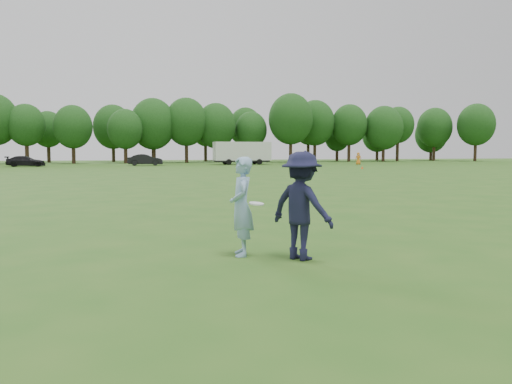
{
  "coord_description": "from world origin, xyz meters",
  "views": [
    {
      "loc": [
        -3.04,
        -8.2,
        1.91
      ],
      "look_at": [
        -0.4,
        1.25,
        1.1
      ],
      "focal_mm": 35.0,
      "sensor_mm": 36.0,
      "label": 1
    }
  ],
  "objects_px": {
    "defender": "(302,206)",
    "field_cone": "(362,167)",
    "thrower": "(242,206)",
    "player_far_c": "(358,159)",
    "cargo_trailer": "(242,152)",
    "player_far_b": "(305,159)",
    "car_d": "(26,161)",
    "car_f": "(145,160)"
  },
  "relations": [
    {
      "from": "defender",
      "to": "field_cone",
      "type": "distance_m",
      "value": 46.26
    },
    {
      "from": "thrower",
      "to": "player_far_c",
      "type": "xyz_separation_m",
      "value": [
        30.29,
        54.33,
        -0.03
      ]
    },
    {
      "from": "thrower",
      "to": "cargo_trailer",
      "type": "distance_m",
      "value": 61.9
    },
    {
      "from": "defender",
      "to": "player_far_b",
      "type": "height_order",
      "value": "player_far_b"
    },
    {
      "from": "player_far_c",
      "to": "car_d",
      "type": "height_order",
      "value": "player_far_c"
    },
    {
      "from": "defender",
      "to": "car_f",
      "type": "bearing_deg",
      "value": -34.26
    },
    {
      "from": "player_far_b",
      "to": "car_f",
      "type": "distance_m",
      "value": 22.62
    },
    {
      "from": "car_d",
      "to": "car_f",
      "type": "relative_size",
      "value": 0.99
    },
    {
      "from": "player_far_b",
      "to": "player_far_c",
      "type": "bearing_deg",
      "value": 90.17
    },
    {
      "from": "field_cone",
      "to": "defender",
      "type": "bearing_deg",
      "value": -118.95
    },
    {
      "from": "defender",
      "to": "player_far_c",
      "type": "bearing_deg",
      "value": -61.84
    },
    {
      "from": "defender",
      "to": "player_far_c",
      "type": "xyz_separation_m",
      "value": [
        29.35,
        54.93,
        -0.08
      ]
    },
    {
      "from": "thrower",
      "to": "player_far_c",
      "type": "height_order",
      "value": "thrower"
    },
    {
      "from": "defender",
      "to": "player_far_b",
      "type": "relative_size",
      "value": 0.97
    },
    {
      "from": "thrower",
      "to": "car_f",
      "type": "distance_m",
      "value": 58.55
    },
    {
      "from": "player_far_c",
      "to": "field_cone",
      "type": "relative_size",
      "value": 5.8
    },
    {
      "from": "thrower",
      "to": "player_far_b",
      "type": "distance_m",
      "value": 46.64
    },
    {
      "from": "player_far_c",
      "to": "car_d",
      "type": "bearing_deg",
      "value": 20.47
    },
    {
      "from": "defender",
      "to": "field_cone",
      "type": "bearing_deg",
      "value": -62.66
    },
    {
      "from": "car_f",
      "to": "car_d",
      "type": "bearing_deg",
      "value": 96.96
    },
    {
      "from": "thrower",
      "to": "car_f",
      "type": "height_order",
      "value": "thrower"
    },
    {
      "from": "field_cone",
      "to": "cargo_trailer",
      "type": "distance_m",
      "value": 21.86
    },
    {
      "from": "player_far_c",
      "to": "car_f",
      "type": "height_order",
      "value": "player_far_c"
    },
    {
      "from": "thrower",
      "to": "defender",
      "type": "xyz_separation_m",
      "value": [
        0.94,
        -0.59,
        0.05
      ]
    },
    {
      "from": "player_far_b",
      "to": "player_far_c",
      "type": "distance_m",
      "value": 16.71
    },
    {
      "from": "player_far_b",
      "to": "cargo_trailer",
      "type": "distance_m",
      "value": 17.28
    },
    {
      "from": "player_far_c",
      "to": "defender",
      "type": "bearing_deg",
      "value": 87.21
    },
    {
      "from": "thrower",
      "to": "car_f",
      "type": "xyz_separation_m",
      "value": [
        1.5,
        58.53,
        -0.15
      ]
    },
    {
      "from": "player_far_c",
      "to": "car_f",
      "type": "distance_m",
      "value": 29.1
    },
    {
      "from": "thrower",
      "to": "player_far_b",
      "type": "bearing_deg",
      "value": 164.59
    },
    {
      "from": "player_far_b",
      "to": "field_cone",
      "type": "relative_size",
      "value": 6.55
    },
    {
      "from": "defender",
      "to": "car_d",
      "type": "relative_size",
      "value": 0.42
    },
    {
      "from": "thrower",
      "to": "player_far_c",
      "type": "relative_size",
      "value": 1.04
    },
    {
      "from": "player_far_b",
      "to": "field_cone",
      "type": "height_order",
      "value": "player_far_b"
    },
    {
      "from": "car_d",
      "to": "cargo_trailer",
      "type": "height_order",
      "value": "cargo_trailer"
    },
    {
      "from": "defender",
      "to": "car_f",
      "type": "relative_size",
      "value": 0.42
    },
    {
      "from": "car_f",
      "to": "player_far_b",
      "type": "bearing_deg",
      "value": -128.35
    },
    {
      "from": "defender",
      "to": "field_cone",
      "type": "relative_size",
      "value": 6.33
    },
    {
      "from": "defender",
      "to": "player_far_b",
      "type": "distance_m",
      "value": 46.84
    },
    {
      "from": "thrower",
      "to": "car_f",
      "type": "relative_size",
      "value": 0.4
    },
    {
      "from": "thrower",
      "to": "car_d",
      "type": "distance_m",
      "value": 59.43
    },
    {
      "from": "defender",
      "to": "car_d",
      "type": "bearing_deg",
      "value": -20.41
    }
  ]
}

